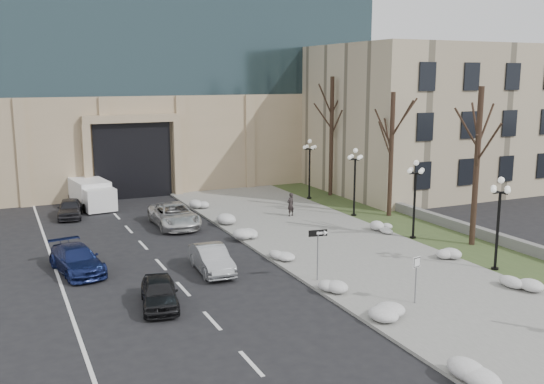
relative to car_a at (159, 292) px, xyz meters
The scene contains 32 objects.
ground 11.58m from the car_a, 46.21° to the right, with size 160.00×160.00×0.00m, color black.
sidewalk 12.83m from the car_a, 26.16° to the left, with size 9.00×40.00×0.12m, color gray.
curb 9.02m from the car_a, 38.89° to the left, with size 0.30×40.00×0.14m, color gray.
grass_strip 18.88m from the car_a, 17.42° to the left, with size 4.00×40.00×0.10m, color #354723.
stone_wall 21.42m from the car_a, 20.93° to the left, with size 0.50×30.00×0.70m, color slate.
classical_building 36.26m from the car_a, 33.19° to the left, with size 22.00×18.12×12.00m.
car_a is the anchor object (origin of this frame).
car_b 4.91m from the car_a, 44.56° to the left, with size 1.40×4.03×1.33m, color #9B9EA2.
car_c 6.65m from the car_a, 112.55° to the left, with size 1.85×4.55×1.32m, color navy.
car_d 13.91m from the car_a, 71.77° to the left, with size 2.47×5.36×1.49m, color silver.
car_e 18.68m from the car_a, 94.46° to the left, with size 1.53×3.80×1.30m, color #2C2B30.
pedestrian 17.35m from the car_a, 45.06° to the left, with size 0.59×0.39×1.61m, color black.
box_truck 21.86m from the car_a, 89.01° to the left, with size 2.94×6.48×1.99m.
one_way_sign 7.79m from the car_a, ahead, with size 0.95×0.33×2.55m.
keep_sign 10.80m from the car_a, 24.18° to the right, with size 0.46×0.14×2.14m.
snow_clump_a 12.95m from the car_a, 54.34° to the right, with size 1.10×1.60×0.36m, color silver.
snow_clump_b 9.34m from the car_a, 34.79° to the right, with size 1.10×1.60×0.36m, color silver.
snow_clump_c 7.43m from the car_a, 13.27° to the right, with size 1.10×1.60×0.36m, color silver.
snow_clump_d 8.12m from the car_a, 25.49° to the left, with size 1.10×1.60×0.36m, color silver.
snow_clump_e 10.94m from the car_a, 48.74° to the left, with size 1.10×1.60×0.36m, color silver.
snow_clump_f 14.08m from the car_a, 58.71° to the left, with size 1.10×1.60×0.36m, color silver.
snow_clump_g 18.49m from the car_a, 66.89° to the left, with size 1.10×1.60×0.36m, color silver.
snow_clump_h 16.12m from the car_a, 17.63° to the right, with size 1.10×1.60×0.36m, color silver.
snow_clump_i 15.57m from the car_a, ahead, with size 1.10×1.60×0.36m, color silver.
snow_clump_j 16.91m from the car_a, 21.18° to the left, with size 1.10×1.60×0.36m, color silver.
lamppost_a 16.65m from the car_a, ahead, with size 1.18×1.18×4.76m.
lamppost_b 17.00m from the car_a, 14.28° to the left, with size 1.18×1.18×4.76m.
lamppost_c 19.63m from the car_a, 33.15° to the left, with size 1.18×1.18×4.76m.
lamppost_d 23.79m from the car_a, 46.45° to the left, with size 1.18×1.18×4.76m.
tree_near 19.29m from the car_a, ahead, with size 3.20×3.20×9.00m.
tree_mid 21.43m from the car_a, 27.54° to the left, with size 3.20×3.20×8.50m.
tree_far 26.16m from the car_a, 43.65° to the left, with size 3.20×3.20×9.50m.
Camera 1 is at (-13.78, -15.51, 9.54)m, focal length 40.00 mm.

